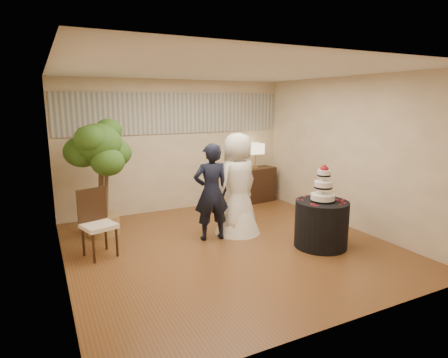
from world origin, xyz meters
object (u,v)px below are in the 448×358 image
groom (211,192)px  table_lamp (255,156)px  console (255,185)px  cake_table (321,224)px  ficus_tree (101,177)px  side_chair (99,224)px  wedding_cake (323,183)px  bride (238,184)px

groom → table_lamp: groom is taller
console → table_lamp: 0.70m
cake_table → ficus_tree: bearing=144.9°
groom → side_chair: bearing=5.7°
table_lamp → wedding_cake: bearing=-99.7°
ficus_tree → table_lamp: bearing=11.6°
cake_table → wedding_cake: (0.00, 0.00, 0.68)m
groom → wedding_cake: groom is taller
cake_table → wedding_cake: wedding_cake is taller
ficus_tree → side_chair: ficus_tree is taller
bride → side_chair: size_ratio=1.74×
cake_table → table_lamp: table_lamp is taller
groom → console: 2.70m
console → table_lamp: bearing=0.0°
cake_table → console: console is taller
bride → wedding_cake: 1.51m
side_chair → wedding_cake: bearing=-36.3°
side_chair → table_lamp: bearing=7.9°
groom → table_lamp: (1.96, 1.80, 0.27)m
bride → groom: bearing=-9.1°
groom → table_lamp: bearing=-129.0°
groom → bride: (0.56, 0.09, 0.07)m
groom → bride: bride is taller
table_lamp → bride: bearing=-129.1°
table_lamp → ficus_tree: 3.67m
console → side_chair: side_chair is taller
bride → cake_table: bride is taller
bride → side_chair: (-2.41, -0.00, -0.39)m
side_chair → bride: bearing=-16.3°
wedding_cake → groom: bearing=142.7°
wedding_cake → table_lamp: size_ratio=1.03×
groom → cake_table: (1.46, -1.11, -0.45)m
ficus_tree → wedding_cake: bearing=-35.1°
cake_table → table_lamp: size_ratio=1.48×
wedding_cake → console: wedding_cake is taller
cake_table → console: size_ratio=0.88×
bride → side_chair: bearing=-17.8°
bride → ficus_tree: ficus_tree is taller
wedding_cake → table_lamp: (0.50, 2.92, 0.04)m
groom → side_chair: 1.87m
cake_table → wedding_cake: 0.68m
wedding_cake → console: (0.50, 2.92, -0.66)m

